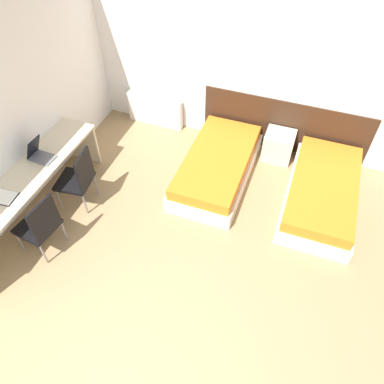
% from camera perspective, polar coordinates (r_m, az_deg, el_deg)
% --- Properties ---
extents(wall_back, '(5.61, 0.05, 2.70)m').
position_cam_1_polar(wall_back, '(5.84, 7.06, 18.92)').
color(wall_back, white).
rests_on(wall_back, ground_plane).
extents(wall_left, '(0.05, 5.31, 2.70)m').
position_cam_1_polar(wall_left, '(5.26, -25.97, 10.83)').
color(wall_left, white).
rests_on(wall_left, ground_plane).
extents(headboard_panel, '(2.62, 0.03, 0.90)m').
position_cam_1_polar(headboard_panel, '(6.19, 13.79, 9.69)').
color(headboard_panel, '#382316').
rests_on(headboard_panel, ground_plane).
extents(bed_near_window, '(0.96, 1.91, 0.41)m').
position_cam_1_polar(bed_near_window, '(5.68, 3.84, 3.92)').
color(bed_near_window, beige).
rests_on(bed_near_window, ground_plane).
extents(bed_near_door, '(0.96, 1.91, 0.41)m').
position_cam_1_polar(bed_near_door, '(5.60, 19.19, -0.07)').
color(bed_near_door, beige).
rests_on(bed_near_door, ground_plane).
extents(nightstand, '(0.45, 0.40, 0.47)m').
position_cam_1_polar(nightstand, '(6.13, 13.03, 6.89)').
color(nightstand, beige).
rests_on(nightstand, ground_plane).
extents(radiator, '(0.98, 0.12, 0.54)m').
position_cam_1_polar(radiator, '(6.70, -5.62, 12.26)').
color(radiator, silver).
rests_on(radiator, ground_plane).
extents(desk, '(0.56, 2.55, 0.73)m').
position_cam_1_polar(desk, '(5.29, -23.78, 0.93)').
color(desk, beige).
rests_on(desk, ground_plane).
extents(chair_near_laptop, '(0.50, 0.50, 0.92)m').
position_cam_1_polar(chair_near_laptop, '(5.31, -16.98, 2.10)').
color(chair_near_laptop, black).
rests_on(chair_near_laptop, ground_plane).
extents(chair_near_notebook, '(0.50, 0.50, 0.92)m').
position_cam_1_polar(chair_near_notebook, '(4.91, -22.16, -4.58)').
color(chair_near_notebook, black).
rests_on(chair_near_notebook, ground_plane).
extents(laptop, '(0.34, 0.24, 0.32)m').
position_cam_1_polar(laptop, '(5.37, -22.24, 5.38)').
color(laptop, slate).
rests_on(laptop, desk).
extents(open_notebook, '(0.35, 0.26, 0.02)m').
position_cam_1_polar(open_notebook, '(5.05, -26.92, -0.65)').
color(open_notebook, black).
rests_on(open_notebook, desk).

